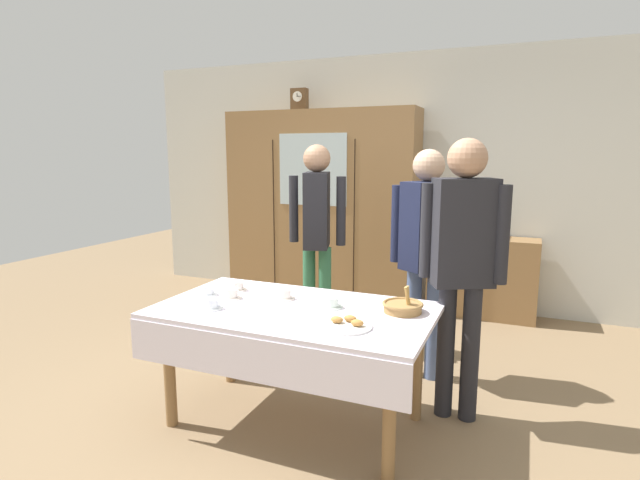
{
  "coord_description": "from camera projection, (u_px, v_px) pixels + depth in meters",
  "views": [
    {
      "loc": [
        1.27,
        -2.8,
        1.66
      ],
      "look_at": [
        0.0,
        0.2,
        1.09
      ],
      "focal_mm": 28.09,
      "sensor_mm": 36.0,
      "label": 1
    }
  ],
  "objects": [
    {
      "name": "bookshelf_low",
      "position": [
        482.0,
        277.0,
        5.1
      ],
      "size": [
        1.07,
        0.35,
        0.82
      ],
      "color": "olive",
      "rests_on": "ground"
    },
    {
      "name": "tea_cup_near_left",
      "position": [
        232.0,
        294.0,
        3.19
      ],
      "size": [
        0.13,
        0.13,
        0.06
      ],
      "color": "white",
      "rests_on": "dining_table"
    },
    {
      "name": "person_beside_shelf",
      "position": [
        426.0,
        242.0,
        3.59
      ],
      "size": [
        0.52,
        0.41,
        1.69
      ],
      "color": "slate",
      "rests_on": "ground"
    },
    {
      "name": "back_wall",
      "position": [
        407.0,
        181.0,
        5.49
      ],
      "size": [
        6.4,
        0.1,
        2.7
      ],
      "primitive_type": "cube",
      "color": "silver",
      "rests_on": "ground"
    },
    {
      "name": "wall_cabinet",
      "position": [
        321.0,
        207.0,
        5.61
      ],
      "size": [
        2.16,
        0.46,
        2.12
      ],
      "color": "olive",
      "rests_on": "ground"
    },
    {
      "name": "bread_basket",
      "position": [
        403.0,
        306.0,
        2.92
      ],
      "size": [
        0.24,
        0.24,
        0.16
      ],
      "color": "#9E7542",
      "rests_on": "dining_table"
    },
    {
      "name": "tea_cup_near_right",
      "position": [
        285.0,
        295.0,
        3.18
      ],
      "size": [
        0.13,
        0.13,
        0.06
      ],
      "color": "white",
      "rests_on": "dining_table"
    },
    {
      "name": "tea_cup_mid_right",
      "position": [
        238.0,
        286.0,
        3.38
      ],
      "size": [
        0.13,
        0.13,
        0.06
      ],
      "color": "white",
      "rests_on": "dining_table"
    },
    {
      "name": "person_behind_table_left",
      "position": [
        463.0,
        252.0,
        3.01
      ],
      "size": [
        0.52,
        0.34,
        1.74
      ],
      "color": "#232328",
      "rests_on": "ground"
    },
    {
      "name": "dining_table",
      "position": [
        292.0,
        326.0,
        2.99
      ],
      "size": [
        1.65,
        0.94,
        0.74
      ],
      "color": "olive",
      "rests_on": "ground"
    },
    {
      "name": "book_stack",
      "position": [
        484.0,
        233.0,
        5.02
      ],
      "size": [
        0.15,
        0.21,
        0.08
      ],
      "color": "#B29333",
      "rests_on": "bookshelf_low"
    },
    {
      "name": "tea_cup_front_edge",
      "position": [
        208.0,
        291.0,
        3.27
      ],
      "size": [
        0.13,
        0.13,
        0.06
      ],
      "color": "white",
      "rests_on": "dining_table"
    },
    {
      "name": "mantel_clock",
      "position": [
        299.0,
        100.0,
        5.51
      ],
      "size": [
        0.18,
        0.11,
        0.24
      ],
      "color": "brown",
      "rests_on": "wall_cabinet"
    },
    {
      "name": "tea_cup_far_left",
      "position": [
        332.0,
        303.0,
        3.0
      ],
      "size": [
        0.13,
        0.13,
        0.06
      ],
      "color": "silver",
      "rests_on": "dining_table"
    },
    {
      "name": "tea_cup_center",
      "position": [
        213.0,
        305.0,
        2.98
      ],
      "size": [
        0.13,
        0.13,
        0.06
      ],
      "color": "white",
      "rests_on": "dining_table"
    },
    {
      "name": "person_behind_table_right",
      "position": [
        317.0,
        223.0,
        4.29
      ],
      "size": [
        0.52,
        0.4,
        1.73
      ],
      "color": "#33704C",
      "rests_on": "ground"
    },
    {
      "name": "pastry_plate",
      "position": [
        347.0,
        324.0,
        2.68
      ],
      "size": [
        0.28,
        0.28,
        0.05
      ],
      "color": "white",
      "rests_on": "dining_table"
    },
    {
      "name": "spoon_center",
      "position": [
        260.0,
        310.0,
        2.95
      ],
      "size": [
        0.12,
        0.02,
        0.01
      ],
      "color": "silver",
      "rests_on": "dining_table"
    },
    {
      "name": "ground_plane",
      "position": [
        308.0,
        406.0,
        3.31
      ],
      "size": [
        12.0,
        12.0,
        0.0
      ],
      "primitive_type": "plane",
      "color": "#846B4C",
      "rests_on": "ground"
    },
    {
      "name": "spoon_mid_left",
      "position": [
        268.0,
        295.0,
        3.27
      ],
      "size": [
        0.12,
        0.02,
        0.01
      ],
      "color": "silver",
      "rests_on": "dining_table"
    }
  ]
}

